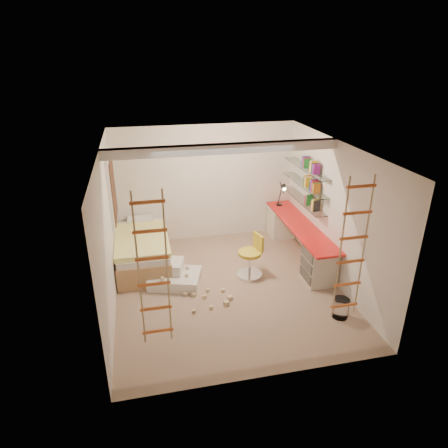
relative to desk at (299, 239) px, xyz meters
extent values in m
plane|color=#987A62|center=(-1.72, -0.86, -0.40)|extent=(4.50, 4.50, 0.00)
cube|color=white|center=(-1.72, -0.56, 2.12)|extent=(4.00, 0.18, 0.16)
cube|color=white|center=(-3.69, 0.64, 1.15)|extent=(0.06, 1.15, 1.35)
cube|color=#4C2D1E|center=(-3.65, 0.64, 1.15)|extent=(0.02, 1.00, 1.20)
cylinder|color=white|center=(-0.11, -2.11, -0.24)|extent=(0.27, 0.27, 0.33)
cube|color=red|center=(0.00, -0.03, 0.33)|extent=(0.55, 2.80, 0.04)
cube|color=beige|center=(0.00, 1.07, -0.05)|extent=(0.52, 0.55, 0.71)
cube|color=beige|center=(0.00, -1.03, -0.05)|extent=(0.52, 0.55, 0.71)
cube|color=#4C4742|center=(-0.27, -1.03, 0.21)|extent=(0.02, 0.50, 0.18)
cube|color=#4C4742|center=(-0.27, -1.03, -0.01)|extent=(0.02, 0.50, 0.18)
cube|color=#4C4742|center=(-0.27, -1.03, -0.23)|extent=(0.02, 0.50, 0.18)
cube|color=white|center=(0.15, 0.27, 0.75)|extent=(0.25, 1.80, 0.01)
cube|color=white|center=(0.15, 0.27, 1.10)|extent=(0.25, 1.80, 0.01)
cube|color=white|center=(0.15, 0.27, 1.45)|extent=(0.25, 1.80, 0.01)
cube|color=#AD7F51|center=(-3.20, 0.37, -0.18)|extent=(1.00, 2.00, 0.45)
cube|color=white|center=(-3.20, 0.37, 0.11)|extent=(0.95, 1.95, 0.12)
cube|color=#FCFA35|center=(-3.20, 0.22, 0.22)|extent=(1.02, 1.60, 0.10)
cube|color=white|center=(-3.20, 1.17, 0.23)|extent=(0.55, 0.35, 0.12)
cylinder|color=black|center=(-0.05, 1.12, 0.36)|extent=(0.14, 0.14, 0.02)
cylinder|color=black|center=(-0.05, 1.12, 0.55)|extent=(0.02, 0.15, 0.36)
cylinder|color=black|center=(-0.05, 1.02, 0.80)|extent=(0.02, 0.27, 0.20)
cone|color=black|center=(-0.05, 0.90, 0.85)|extent=(0.12, 0.14, 0.15)
cylinder|color=#FFEABF|center=(-0.05, 0.86, 0.82)|extent=(0.08, 0.04, 0.08)
cylinder|color=gold|center=(-1.21, -0.55, 0.09)|extent=(0.53, 0.53, 0.06)
cube|color=gold|center=(-1.04, -0.51, 0.29)|extent=(0.12, 0.34, 0.32)
cylinder|color=silver|center=(-1.21, -0.55, -0.13)|extent=(0.06, 0.06, 0.44)
cylinder|color=silver|center=(-1.21, -0.55, -0.38)|extent=(0.61, 0.61, 0.05)
cube|color=silver|center=(-2.64, -0.51, -0.30)|extent=(1.09, 0.95, 0.20)
cube|color=silver|center=(-2.76, -0.37, -0.10)|extent=(0.67, 0.60, 0.20)
cube|color=#CCB284|center=(-2.76, -0.37, 0.04)|extent=(0.10, 0.10, 0.08)
cube|color=#CCB284|center=(-2.76, -0.37, 0.12)|extent=(0.09, 0.09, 0.07)
cube|color=#CCB284|center=(-2.76, -0.37, 0.21)|extent=(0.07, 0.07, 0.12)
cube|color=#CCB284|center=(-2.44, -0.66, -0.17)|extent=(0.06, 0.06, 0.06)
cube|color=#CCB284|center=(-2.40, -0.39, -0.17)|extent=(0.06, 0.06, 0.06)
cube|color=#CCB284|center=(-2.88, -0.69, -0.17)|extent=(0.06, 0.06, 0.06)
cube|color=#CCB284|center=(-2.37, -1.02, -0.37)|extent=(0.07, 0.07, 0.07)
cube|color=#CCB284|center=(-2.20, -1.12, -0.37)|extent=(0.07, 0.07, 0.07)
cube|color=#CCB284|center=(-1.83, -1.00, -0.37)|extent=(0.07, 0.07, 0.07)
cube|color=#CCB284|center=(-2.13, -1.46, -0.37)|extent=(0.07, 0.07, 0.07)
cube|color=#CCB284|center=(-1.77, -1.26, -0.37)|extent=(0.07, 0.07, 0.07)
cube|color=#CCB284|center=(-1.86, -1.41, -0.37)|extent=(0.07, 0.07, 0.07)
cube|color=#CCB284|center=(-2.10, -0.93, -0.37)|extent=(0.07, 0.07, 0.07)
cube|color=#CCB284|center=(-2.52, -0.97, -0.37)|extent=(0.07, 0.07, 0.07)
cube|color=#CCB284|center=(-2.44, -1.50, -0.37)|extent=(0.07, 0.07, 0.07)
cube|color=#262626|center=(0.15, 0.27, 0.86)|extent=(0.14, 0.52, 0.22)
cube|color=yellow|center=(0.15, 0.27, 1.21)|extent=(0.14, 0.70, 0.22)
cube|color=white|center=(0.15, 0.27, 1.56)|extent=(0.14, 0.70, 0.22)
camera|label=1|loc=(-3.13, -6.98, 3.63)|focal=32.00mm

